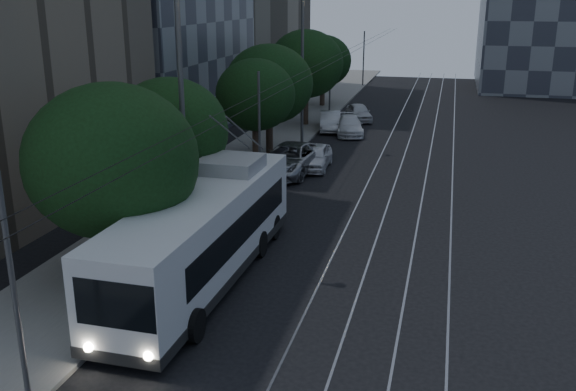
% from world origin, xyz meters
% --- Properties ---
extents(ground, '(120.00, 120.00, 0.00)m').
position_xyz_m(ground, '(0.00, 0.00, 0.00)').
color(ground, black).
rests_on(ground, ground).
extents(sidewalk, '(5.00, 90.00, 0.15)m').
position_xyz_m(sidewalk, '(-7.50, 20.00, 0.07)').
color(sidewalk, slate).
rests_on(sidewalk, ground).
extents(tram_rails, '(4.52, 90.00, 0.02)m').
position_xyz_m(tram_rails, '(2.50, 20.00, 0.01)').
color(tram_rails, gray).
rests_on(tram_rails, ground).
extents(overhead_wires, '(2.23, 90.00, 6.00)m').
position_xyz_m(overhead_wires, '(-4.97, 20.00, 3.47)').
color(overhead_wires, black).
rests_on(overhead_wires, ground).
extents(trolleybus, '(2.89, 12.73, 5.63)m').
position_xyz_m(trolleybus, '(-3.70, -2.04, 1.74)').
color(trolleybus, white).
rests_on(trolleybus, ground).
extents(pickup_silver, '(3.48, 6.29, 1.67)m').
position_xyz_m(pickup_silver, '(-4.30, 12.59, 0.83)').
color(pickup_silver, '#9A9CA1').
rests_on(pickup_silver, ground).
extents(car_white_a, '(1.81, 4.21, 1.42)m').
position_xyz_m(car_white_a, '(-3.14, 14.00, 0.71)').
color(car_white_a, silver).
rests_on(car_white_a, ground).
extents(car_white_b, '(2.79, 4.86, 1.33)m').
position_xyz_m(car_white_b, '(-2.70, 24.00, 0.66)').
color(car_white_b, silver).
rests_on(car_white_b, ground).
extents(car_white_c, '(2.25, 4.47, 1.41)m').
position_xyz_m(car_white_c, '(-4.30, 25.08, 0.70)').
color(car_white_c, '#B0B1B5').
rests_on(car_white_c, ground).
extents(car_white_d, '(2.91, 4.34, 1.37)m').
position_xyz_m(car_white_d, '(-2.79, 29.50, 0.69)').
color(car_white_d, silver).
rests_on(car_white_d, ground).
extents(tree_0, '(5.79, 5.79, 7.04)m').
position_xyz_m(tree_0, '(-6.50, -3.00, 4.42)').
color(tree_0, '#30241A').
rests_on(tree_0, ground).
extents(tree_1, '(4.79, 4.79, 6.61)m').
position_xyz_m(tree_1, '(-6.69, 2.02, 4.44)').
color(tree_1, '#30241A').
rests_on(tree_1, ground).
extents(tree_2, '(4.56, 4.56, 6.35)m').
position_xyz_m(tree_2, '(-6.50, 13.30, 4.28)').
color(tree_2, '#30241A').
rests_on(tree_2, ground).
extents(tree_3, '(5.39, 5.39, 6.96)m').
position_xyz_m(tree_3, '(-6.50, 16.14, 4.52)').
color(tree_3, '#30241A').
rests_on(tree_3, ground).
extents(tree_4, '(5.70, 5.70, 7.32)m').
position_xyz_m(tree_4, '(-6.50, 26.36, 4.75)').
color(tree_4, '#30241A').
rests_on(tree_4, ground).
extents(tree_5, '(5.09, 5.09, 6.41)m').
position_xyz_m(tree_5, '(-7.00, 35.48, 4.11)').
color(tree_5, '#30241A').
rests_on(tree_5, ground).
extents(streetlamp_near, '(2.58, 0.44, 10.78)m').
position_xyz_m(streetlamp_near, '(-4.78, -0.03, 6.45)').
color(streetlamp_near, '#525254').
rests_on(streetlamp_near, ground).
extents(streetlamp_far, '(2.47, 0.44, 10.23)m').
position_xyz_m(streetlamp_far, '(-4.78, 19.52, 6.15)').
color(streetlamp_far, '#525254').
rests_on(streetlamp_far, ground).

